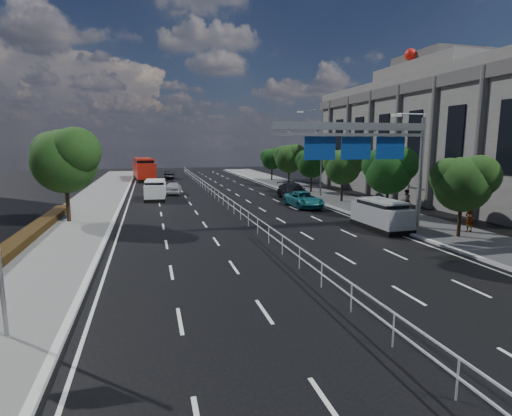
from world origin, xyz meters
name	(u,v)px	position (x,y,z in m)	size (l,w,h in m)	color
ground	(340,303)	(0.00, 0.00, 0.00)	(160.00, 160.00, 0.00)	black
kerb_near	(64,332)	(-9.00, 0.00, 0.07)	(0.25, 140.00, 0.15)	silver
median_fence	(224,201)	(0.00, 22.50, 0.53)	(0.05, 85.00, 1.02)	silver
overhead_gantry	(368,143)	(6.74, 10.05, 5.61)	(10.24, 0.38, 7.45)	gray
streetlight_far	(319,147)	(10.50, 26.00, 5.21)	(2.78, 2.40, 9.00)	gray
civic_hall	(457,136)	(23.72, 22.00, 6.27)	(14.40, 36.00, 14.35)	slate
near_tree_back	(65,158)	(-11.94, 17.97, 4.61)	(4.84, 4.51, 6.69)	black
far_tree_c	(464,181)	(11.24, 6.98, 3.43)	(3.52, 3.28, 4.94)	black
far_tree_d	(389,169)	(11.25, 14.48, 3.69)	(3.85, 3.59, 5.34)	black
far_tree_e	(343,165)	(11.25, 21.98, 3.56)	(3.63, 3.38, 5.13)	black
far_tree_f	(312,162)	(11.24, 29.48, 3.49)	(3.52, 3.28, 5.02)	black
far_tree_g	(289,157)	(11.25, 36.98, 3.75)	(3.96, 3.69, 5.45)	black
far_tree_h	(272,158)	(11.24, 44.48, 3.42)	(3.41, 3.18, 4.91)	black
white_minivan	(156,190)	(-5.86, 28.51, 0.97)	(2.27, 4.67, 1.98)	black
red_bus	(144,169)	(-7.21, 51.21, 1.72)	(3.67, 11.27, 3.31)	black
near_car_silver	(173,188)	(-3.90, 32.54, 0.70)	(1.66, 4.13, 1.41)	#B0B2B7
near_car_dark	(170,174)	(-3.31, 52.36, 0.70)	(1.47, 4.22, 1.39)	black
silver_minivan	(381,215)	(8.30, 10.64, 0.94)	(2.10, 4.67, 1.92)	black
parked_car_teal	(304,199)	(6.70, 20.36, 0.68)	(2.26, 4.91, 1.37)	#18626C
parked_car_dark	(293,191)	(7.55, 25.38, 0.79)	(2.21, 5.44, 1.58)	black
pedestrian_a	(469,218)	(12.71, 7.84, 1.02)	(0.64, 0.42, 1.75)	gray
pedestrian_b	(406,201)	(13.40, 15.25, 1.04)	(0.88, 0.68, 1.80)	gray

